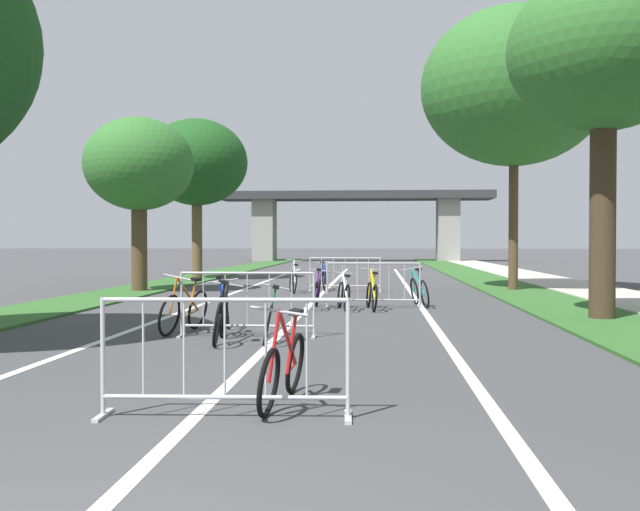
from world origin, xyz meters
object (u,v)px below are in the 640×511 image
at_px(tree_right_pine_near, 514,87).
at_px(bicycle_orange_2, 185,310).
at_px(tree_left_pine_far, 197,163).
at_px(bicycle_white_1, 344,295).
at_px(tree_right_cypress_far, 604,53).
at_px(crowd_barrier_fourth, 345,275).
at_px(bicycle_black_9, 221,318).
at_px(crowd_barrier_third, 374,285).
at_px(bicycle_red_5, 284,367).
at_px(bicycle_silver_3, 293,280).
at_px(crowd_barrier_second, 247,305).
at_px(bicycle_purple_8, 317,293).
at_px(bicycle_yellow_4, 372,295).
at_px(bicycle_blue_0, 325,279).
at_px(tree_left_oak_mid, 139,166).
at_px(crowd_barrier_nearest, 225,359).
at_px(bicycle_green_7, 269,318).
at_px(bicycle_teal_6, 419,291).
at_px(bicycle_blue_10, 224,310).

distance_m(tree_right_pine_near, bicycle_orange_2, 14.35).
height_order(tree_left_pine_far, bicycle_orange_2, tree_left_pine_far).
bearing_deg(bicycle_white_1, tree_right_cypress_far, -30.18).
height_order(tree_right_cypress_far, crowd_barrier_fourth, tree_right_cypress_far).
distance_m(tree_right_pine_near, bicycle_black_9, 14.72).
bearing_deg(crowd_barrier_third, bicycle_red_5, -94.68).
distance_m(tree_right_pine_near, bicycle_white_1, 10.10).
bearing_deg(bicycle_silver_3, crowd_barrier_second, -100.83).
bearing_deg(bicycle_purple_8, bicycle_red_5, -87.82).
distance_m(bicycle_white_1, bicycle_black_9, 5.52).
bearing_deg(bicycle_yellow_4, bicycle_black_9, -120.92).
xyz_separation_m(bicycle_blue_0, bicycle_silver_3, (-0.87, -1.10, 0.01)).
relative_size(bicycle_blue_0, bicycle_purple_8, 1.03).
relative_size(tree_left_oak_mid, bicycle_blue_0, 3.12).
distance_m(crowd_barrier_nearest, bicycle_green_7, 4.81).
xyz_separation_m(crowd_barrier_fourth, bicycle_red_5, (0.07, -15.19, -0.16)).
distance_m(bicycle_purple_8, bicycle_black_9, 5.56).
height_order(bicycle_white_1, bicycle_purple_8, bicycle_purple_8).
xyz_separation_m(bicycle_teal_6, bicycle_blue_10, (-3.57, -5.14, 0.01)).
distance_m(crowd_barrier_second, bicycle_orange_2, 1.21).
bearing_deg(bicycle_red_5, crowd_barrier_third, -88.09).
height_order(crowd_barrier_nearest, crowd_barrier_fourth, same).
relative_size(tree_right_pine_near, bicycle_silver_3, 5.45).
relative_size(crowd_barrier_fourth, bicycle_blue_10, 1.30).
xyz_separation_m(tree_right_cypress_far, bicycle_teal_6, (-3.36, 2.74, -4.80)).
height_order(crowd_barrier_second, bicycle_red_5, crowd_barrier_second).
bearing_deg(tree_left_oak_mid, bicycle_teal_6, -27.44).
height_order(tree_left_pine_far, bicycle_black_9, tree_left_pine_far).
bearing_deg(bicycle_black_9, crowd_barrier_nearest, -84.43).
distance_m(bicycle_teal_6, bicycle_blue_10, 6.26).
xyz_separation_m(tree_left_pine_far, bicycle_silver_3, (4.74, -7.15, -4.33)).
bearing_deg(bicycle_blue_0, bicycle_silver_3, -127.83).
distance_m(crowd_barrier_nearest, crowd_barrier_third, 10.55).
xyz_separation_m(bicycle_red_5, bicycle_black_9, (-1.49, 4.11, 0.01)).
distance_m(tree_left_pine_far, crowd_barrier_third, 14.45).
distance_m(bicycle_yellow_4, bicycle_teal_6, 1.44).
distance_m(tree_left_pine_far, tree_right_cypress_far, 18.31).
bearing_deg(bicycle_orange_2, bicycle_silver_3, -82.59).
bearing_deg(tree_left_pine_far, bicycle_orange_2, -76.51).
xyz_separation_m(tree_right_cypress_far, bicycle_red_5, (-5.25, -7.62, -4.82)).
relative_size(bicycle_blue_0, bicycle_orange_2, 0.99).
height_order(tree_left_oak_mid, bicycle_green_7, tree_left_oak_mid).
bearing_deg(bicycle_white_1, bicycle_orange_2, -131.23).
bearing_deg(bicycle_blue_0, bicycle_teal_6, -63.56).
bearing_deg(tree_left_pine_far, bicycle_yellow_4, -60.06).
xyz_separation_m(crowd_barrier_second, bicycle_white_1, (1.35, 4.67, -0.18)).
bearing_deg(bicycle_orange_2, crowd_barrier_nearest, 120.29).
height_order(crowd_barrier_fourth, bicycle_teal_6, crowd_barrier_fourth).
relative_size(tree_right_cypress_far, crowd_barrier_second, 3.07).
xyz_separation_m(tree_right_cypress_far, crowd_barrier_second, (-6.45, -2.91, -4.66)).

